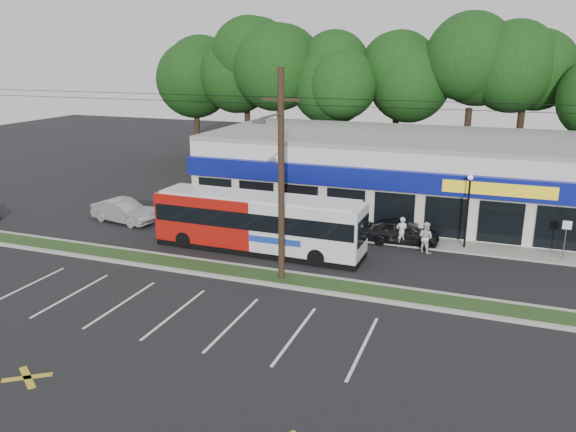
{
  "coord_description": "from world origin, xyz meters",
  "views": [
    {
      "loc": [
        12.13,
        -22.58,
        10.54
      ],
      "look_at": [
        1.84,
        5.0,
        2.03
      ],
      "focal_mm": 35.0,
      "sensor_mm": 36.0,
      "label": 1
    }
  ],
  "objects_px": {
    "utility_pole": "(277,170)",
    "pedestrian_b": "(426,237)",
    "metrobus": "(258,222)",
    "lamp_post": "(468,203)",
    "car_silver": "(124,211)",
    "sign_post": "(566,233)",
    "pedestrian_a": "(402,232)",
    "car_dark": "(402,232)"
  },
  "relations": [
    {
      "from": "lamp_post",
      "to": "car_dark",
      "type": "xyz_separation_m",
      "value": [
        -3.46,
        -0.3,
        -1.95
      ]
    },
    {
      "from": "car_silver",
      "to": "pedestrian_a",
      "type": "xyz_separation_m",
      "value": [
        17.69,
        1.41,
        0.13
      ]
    },
    {
      "from": "lamp_post",
      "to": "car_silver",
      "type": "height_order",
      "value": "lamp_post"
    },
    {
      "from": "sign_post",
      "to": "metrobus",
      "type": "height_order",
      "value": "metrobus"
    },
    {
      "from": "pedestrian_a",
      "to": "utility_pole",
      "type": "bearing_deg",
      "value": 39.99
    },
    {
      "from": "sign_post",
      "to": "car_dark",
      "type": "relative_size",
      "value": 0.53
    },
    {
      "from": "metrobus",
      "to": "car_dark",
      "type": "height_order",
      "value": "metrobus"
    },
    {
      "from": "utility_pole",
      "to": "car_silver",
      "type": "distance_m",
      "value": 14.81
    },
    {
      "from": "lamp_post",
      "to": "utility_pole",
      "type": "bearing_deg",
      "value": -136.05
    },
    {
      "from": "car_dark",
      "to": "pedestrian_a",
      "type": "bearing_deg",
      "value": -176.61
    },
    {
      "from": "pedestrian_b",
      "to": "car_dark",
      "type": "bearing_deg",
      "value": -7.6
    },
    {
      "from": "pedestrian_a",
      "to": "pedestrian_b",
      "type": "bearing_deg",
      "value": 146.19
    },
    {
      "from": "car_dark",
      "to": "metrobus",
      "type": "bearing_deg",
      "value": 115.12
    },
    {
      "from": "sign_post",
      "to": "metrobus",
      "type": "relative_size",
      "value": 0.19
    },
    {
      "from": "sign_post",
      "to": "pedestrian_b",
      "type": "xyz_separation_m",
      "value": [
        -7.0,
        -1.15,
        -0.68
      ]
    },
    {
      "from": "car_silver",
      "to": "pedestrian_b",
      "type": "height_order",
      "value": "pedestrian_b"
    },
    {
      "from": "utility_pole",
      "to": "sign_post",
      "type": "height_order",
      "value": "utility_pole"
    },
    {
      "from": "utility_pole",
      "to": "sign_post",
      "type": "xyz_separation_m",
      "value": [
        13.17,
        7.65,
        -3.86
      ]
    },
    {
      "from": "sign_post",
      "to": "car_silver",
      "type": "relative_size",
      "value": 0.49
    },
    {
      "from": "utility_pole",
      "to": "car_dark",
      "type": "relative_size",
      "value": 11.86
    },
    {
      "from": "sign_post",
      "to": "pedestrian_b",
      "type": "height_order",
      "value": "sign_post"
    },
    {
      "from": "lamp_post",
      "to": "sign_post",
      "type": "xyz_separation_m",
      "value": [
        5.0,
        -0.23,
        -1.12
      ]
    },
    {
      "from": "utility_pole",
      "to": "pedestrian_b",
      "type": "xyz_separation_m",
      "value": [
        6.17,
        6.5,
        -4.54
      ]
    },
    {
      "from": "sign_post",
      "to": "pedestrian_b",
      "type": "relative_size",
      "value": 1.27
    },
    {
      "from": "utility_pole",
      "to": "car_dark",
      "type": "xyz_separation_m",
      "value": [
        4.71,
        7.57,
        -4.7
      ]
    },
    {
      "from": "lamp_post",
      "to": "metrobus",
      "type": "xyz_separation_m",
      "value": [
        -10.71,
        -4.3,
        -0.99
      ]
    },
    {
      "from": "pedestrian_a",
      "to": "pedestrian_b",
      "type": "height_order",
      "value": "pedestrian_a"
    },
    {
      "from": "metrobus",
      "to": "pedestrian_b",
      "type": "distance_m",
      "value": 9.23
    },
    {
      "from": "pedestrian_b",
      "to": "car_silver",
      "type": "bearing_deg",
      "value": 31.46
    },
    {
      "from": "utility_pole",
      "to": "pedestrian_b",
      "type": "relative_size",
      "value": 28.64
    },
    {
      "from": "lamp_post",
      "to": "car_dark",
      "type": "bearing_deg",
      "value": -175.05
    },
    {
      "from": "car_silver",
      "to": "pedestrian_b",
      "type": "xyz_separation_m",
      "value": [
        19.08,
        0.95,
        0.12
      ]
    },
    {
      "from": "lamp_post",
      "to": "sign_post",
      "type": "relative_size",
      "value": 1.91
    },
    {
      "from": "metrobus",
      "to": "car_silver",
      "type": "xyz_separation_m",
      "value": [
        -10.37,
        1.98,
        -0.93
      ]
    },
    {
      "from": "utility_pole",
      "to": "pedestrian_b",
      "type": "height_order",
      "value": "utility_pole"
    },
    {
      "from": "utility_pole",
      "to": "metrobus",
      "type": "distance_m",
      "value": 5.76
    },
    {
      "from": "utility_pole",
      "to": "metrobus",
      "type": "xyz_separation_m",
      "value": [
        -2.55,
        3.57,
        -3.73
      ]
    },
    {
      "from": "lamp_post",
      "to": "pedestrian_b",
      "type": "height_order",
      "value": "lamp_post"
    },
    {
      "from": "sign_post",
      "to": "pedestrian_a",
      "type": "distance_m",
      "value": 8.44
    },
    {
      "from": "metrobus",
      "to": "pedestrian_a",
      "type": "distance_m",
      "value": 8.11
    },
    {
      "from": "utility_pole",
      "to": "pedestrian_a",
      "type": "bearing_deg",
      "value": 55.51
    },
    {
      "from": "utility_pole",
      "to": "metrobus",
      "type": "bearing_deg",
      "value": 125.46
    }
  ]
}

